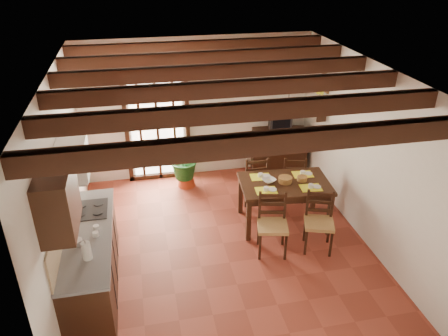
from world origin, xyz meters
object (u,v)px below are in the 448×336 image
object	(u,v)px
kitchen_counter	(91,260)
crt_tv	(280,121)
chair_far_left	(254,187)
potted_plant	(186,160)
pendant_lamp	(288,106)
chair_near_right	(318,232)
chair_far_right	(292,185)
dining_table	(285,188)
chair_near_left	(272,235)
sideboard	(278,151)

from	to	relation	value
kitchen_counter	crt_tv	bearing A→B (deg)	38.15
chair_far_left	potted_plant	distance (m)	1.44
kitchen_counter	crt_tv	size ratio (longest dim) A/B	4.50
kitchen_counter	chair_far_left	size ratio (longest dim) A/B	2.34
potted_plant	pendant_lamp	bearing A→B (deg)	-46.26
chair_near_right	pendant_lamp	size ratio (longest dim) A/B	1.13
chair_far_right	crt_tv	distance (m)	1.41
kitchen_counter	chair_near_right	distance (m)	3.39
potted_plant	pendant_lamp	world-z (taller)	pendant_lamp
kitchen_counter	chair_near_right	world-z (taller)	kitchen_counter
dining_table	chair_far_right	bearing A→B (deg)	64.11
dining_table	chair_far_left	xyz separation A→B (m)	(-0.30, 0.77, -0.39)
dining_table	pendant_lamp	size ratio (longest dim) A/B	1.82
kitchen_counter	chair_near_left	size ratio (longest dim) A/B	2.31
chair_far_left	pendant_lamp	xyz separation A→B (m)	(0.30, -0.67, 1.78)
kitchen_counter	pendant_lamp	bearing A→B (deg)	19.11
kitchen_counter	sideboard	world-z (taller)	kitchen_counter
crt_tv	sideboard	bearing A→B (deg)	101.43
chair_far_right	crt_tv	bearing A→B (deg)	-80.81
sideboard	chair_far_right	bearing A→B (deg)	-85.73
chair_far_right	sideboard	xyz separation A→B (m)	(0.09, 1.14, 0.17)
crt_tv	potted_plant	size ratio (longest dim) A/B	0.23
chair_near_left	chair_near_right	distance (m)	0.73
chair_far_left	chair_far_right	xyz separation A→B (m)	(0.73, -0.06, -0.01)
chair_near_right	chair_far_left	xyz separation A→B (m)	(-0.61, 1.55, 0.00)
chair_far_left	potted_plant	size ratio (longest dim) A/B	0.45
pendant_lamp	chair_far_left	bearing A→B (deg)	114.10
kitchen_counter	chair_near_right	bearing A→B (deg)	3.21
chair_near_right	chair_far_right	world-z (taller)	chair_near_right
dining_table	sideboard	world-z (taller)	sideboard
sideboard	potted_plant	xyz separation A→B (m)	(-1.96, -0.25, 0.11)
crt_tv	potted_plant	bearing A→B (deg)	-161.51
kitchen_counter	sideboard	xyz separation A→B (m)	(3.59, 2.83, -0.01)
chair_far_right	sideboard	bearing A→B (deg)	-80.79
chair_near_right	crt_tv	world-z (taller)	crt_tv
crt_tv	pendant_lamp	xyz separation A→B (m)	(-0.51, -1.75, 0.96)
chair_near_right	sideboard	bearing A→B (deg)	104.03
chair_near_right	chair_far_left	distance (m)	1.67
crt_tv	pendant_lamp	bearing A→B (deg)	-94.91
chair_far_right	crt_tv	size ratio (longest dim) A/B	1.83
chair_far_left	crt_tv	size ratio (longest dim) A/B	1.92
chair_near_right	potted_plant	distance (m)	2.97
chair_near_left	chair_far_right	world-z (taller)	chair_near_left
chair_near_left	potted_plant	size ratio (longest dim) A/B	0.46
chair_near_right	crt_tv	bearing A→B (deg)	104.02
chair_near_right	potted_plant	size ratio (longest dim) A/B	0.44
kitchen_counter	chair_near_left	bearing A→B (deg)	5.39
kitchen_counter	crt_tv	distance (m)	4.61
sideboard	kitchen_counter	bearing A→B (deg)	-132.97
chair_near_left	sideboard	size ratio (longest dim) A/B	0.90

